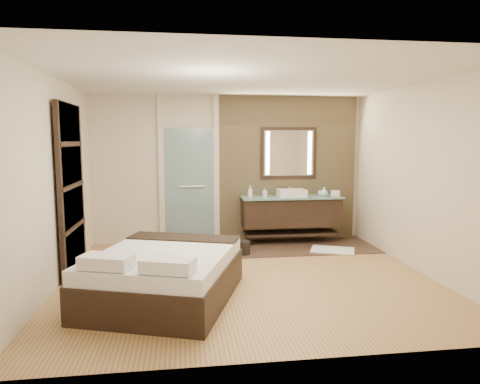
{
  "coord_description": "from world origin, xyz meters",
  "views": [
    {
      "loc": [
        -0.87,
        -5.65,
        1.9
      ],
      "look_at": [
        -0.03,
        0.6,
        1.12
      ],
      "focal_mm": 32.0,
      "sensor_mm": 36.0,
      "label": 1
    }
  ],
  "objects": [
    {
      "name": "floor",
      "position": [
        0.0,
        0.0,
        0.0
      ],
      "size": [
        5.0,
        5.0,
        0.0
      ],
      "primitive_type": "plane",
      "color": "olive",
      "rests_on": "ground"
    },
    {
      "name": "tile_strip",
      "position": [
        0.6,
        1.6,
        0.01
      ],
      "size": [
        3.8,
        1.3,
        0.01
      ],
      "primitive_type": "cube",
      "color": "#31231B",
      "rests_on": "floor"
    },
    {
      "name": "stone_wall",
      "position": [
        1.1,
        2.21,
        1.35
      ],
      "size": [
        2.6,
        0.08,
        2.7
      ],
      "primitive_type": "cube",
      "color": "#9F855B",
      "rests_on": "floor"
    },
    {
      "name": "vanity",
      "position": [
        1.1,
        1.92,
        0.58
      ],
      "size": [
        1.85,
        0.55,
        0.88
      ],
      "color": "black",
      "rests_on": "stone_wall"
    },
    {
      "name": "mirror_unit",
      "position": [
        1.1,
        2.16,
        1.65
      ],
      "size": [
        1.06,
        0.04,
        0.96
      ],
      "color": "black",
      "rests_on": "stone_wall"
    },
    {
      "name": "frosted_door",
      "position": [
        -0.75,
        2.2,
        1.14
      ],
      "size": [
        1.1,
        0.12,
        2.7
      ],
      "color": "#ACDADA",
      "rests_on": "floor"
    },
    {
      "name": "shoji_partition",
      "position": [
        -2.43,
        0.6,
        1.21
      ],
      "size": [
        0.06,
        1.2,
        2.4
      ],
      "color": "black",
      "rests_on": "floor"
    },
    {
      "name": "bed",
      "position": [
        -1.1,
        -0.66,
        0.3
      ],
      "size": [
        2.04,
        2.27,
        0.73
      ],
      "rotation": [
        0.0,
        0.0,
        -0.33
      ],
      "color": "black",
      "rests_on": "floor"
    },
    {
      "name": "bath_mat",
      "position": [
        1.66,
        1.22,
        0.02
      ],
      "size": [
        0.86,
        0.74,
        0.02
      ],
      "primitive_type": "cube",
      "rotation": [
        0.0,
        0.0,
        -0.41
      ],
      "color": "white",
      "rests_on": "floor"
    },
    {
      "name": "waste_bin",
      "position": [
        0.13,
        1.17,
        0.12
      ],
      "size": [
        0.2,
        0.2,
        0.24
      ],
      "primitive_type": "cylinder",
      "rotation": [
        0.0,
        0.0,
        0.08
      ],
      "color": "black",
      "rests_on": "floor"
    },
    {
      "name": "tissue_box",
      "position": [
        1.92,
        1.86,
        0.92
      ],
      "size": [
        0.14,
        0.14,
        0.1
      ],
      "primitive_type": "cube",
      "rotation": [
        0.0,
        0.0,
        0.2
      ],
      "color": "white",
      "rests_on": "vanity"
    },
    {
      "name": "soap_bottle_a",
      "position": [
        0.32,
        1.81,
        0.98
      ],
      "size": [
        0.11,
        0.11,
        0.22
      ],
      "primitive_type": "imported",
      "rotation": [
        0.0,
        0.0,
        0.34
      ],
      "color": "silver",
      "rests_on": "vanity"
    },
    {
      "name": "soap_bottle_b",
      "position": [
        0.61,
        1.93,
        0.95
      ],
      "size": [
        0.08,
        0.08,
        0.16
      ],
      "primitive_type": "imported",
      "rotation": [
        0.0,
        0.0,
        0.1
      ],
      "color": "#B2B2B2",
      "rests_on": "vanity"
    },
    {
      "name": "soap_bottle_c",
      "position": [
        1.71,
        1.87,
        0.95
      ],
      "size": [
        0.15,
        0.15,
        0.17
      ],
      "primitive_type": "imported",
      "rotation": [
        0.0,
        0.0,
        -0.15
      ],
      "color": "silver",
      "rests_on": "vanity"
    },
    {
      "name": "cup",
      "position": [
        1.68,
        1.96,
        0.91
      ],
      "size": [
        0.14,
        0.14,
        0.09
      ],
      "primitive_type": "imported",
      "rotation": [
        0.0,
        0.0,
        -0.35
      ],
      "color": "white",
      "rests_on": "vanity"
    }
  ]
}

